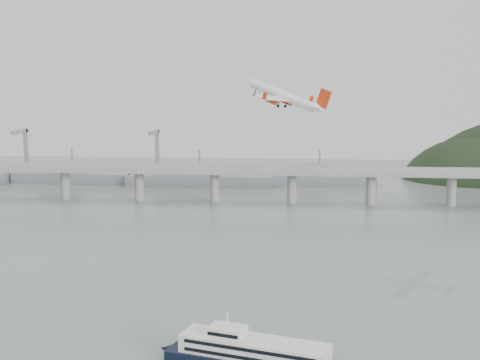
# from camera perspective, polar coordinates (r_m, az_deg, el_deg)

# --- Properties ---
(ground) EXTENTS (900.00, 900.00, 0.00)m
(ground) POSITION_cam_1_polar(r_m,az_deg,el_deg) (222.20, -1.33, -11.33)
(ground) COLOR slate
(ground) RESTS_ON ground
(bridge) EXTENTS (800.00, 22.00, 23.90)m
(bridge) POSITION_cam_1_polar(r_m,az_deg,el_deg) (412.51, 1.70, 0.42)
(bridge) COLOR gray
(bridge) RESTS_ON ground
(distant_fleet) EXTENTS (453.00, 60.90, 40.00)m
(distant_fleet) POSITION_cam_1_polar(r_m,az_deg,el_deg) (510.43, -15.38, 0.38)
(distant_fleet) COLOR slate
(distant_fleet) RESTS_ON ground
(ferry) EXTENTS (77.04, 29.80, 14.85)m
(ferry) POSITION_cam_1_polar(r_m,az_deg,el_deg) (176.32, 1.26, -15.35)
(ferry) COLOR black
(ferry) RESTS_ON ground
(airliner) EXTENTS (38.01, 36.45, 16.55)m
(airliner) POSITION_cam_1_polar(r_m,az_deg,el_deg) (270.24, 3.99, 7.41)
(airliner) COLOR white
(airliner) RESTS_ON ground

